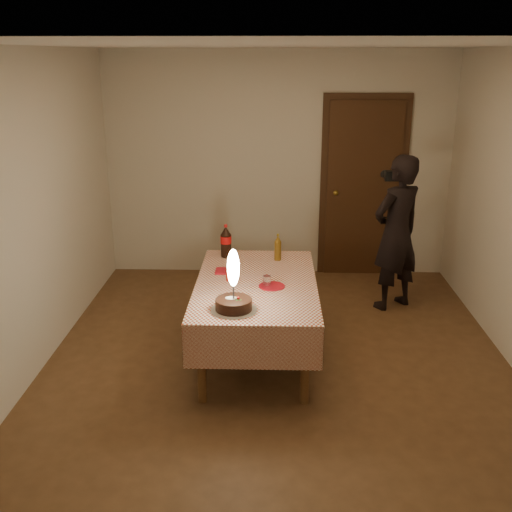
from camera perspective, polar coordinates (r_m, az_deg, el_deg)
name	(u,v)px	position (r m, az deg, el deg)	size (l,w,h in m)	color
ground	(277,359)	(5.32, 2.04, -9.75)	(4.00, 4.50, 0.01)	brown
room_shell	(284,170)	(4.84, 2.67, 8.18)	(4.04, 4.54, 2.62)	beige
dining_table	(256,293)	(5.11, 0.02, -3.50)	(1.02, 1.72, 0.70)	brown
birthday_cake	(234,296)	(4.50, -2.15, -3.79)	(0.35, 0.35, 0.48)	white
red_plate	(272,286)	(4.99, 1.51, -2.88)	(0.22, 0.22, 0.01)	#AB0B18
red_cup	(231,275)	(5.11, -2.43, -1.78)	(0.08, 0.08, 0.10)	#B71C0C
clear_cup	(267,281)	(4.98, 1.04, -2.39)	(0.07, 0.07, 0.09)	silver
napkin_stack	(224,271)	(5.32, -3.06, -1.43)	(0.15, 0.15, 0.02)	#A5121E
cola_bottle	(226,241)	(5.67, -2.88, 1.41)	(0.10, 0.10, 0.32)	black
amber_bottle_right	(278,248)	(5.59, 2.09, 0.78)	(0.06, 0.06, 0.25)	#5E3F10
photographer	(396,233)	(6.26, 13.22, 2.15)	(0.70, 0.65, 1.61)	black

